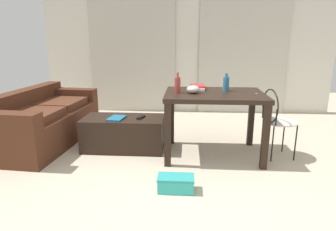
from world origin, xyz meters
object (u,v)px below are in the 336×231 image
object	(u,v)px
bottle_near	(178,85)
craft_table	(214,102)
coffee_table	(124,133)
tv_remote_primary	(141,117)
shoebox	(176,183)
couch	(43,121)
magazine	(117,118)
bottle_far	(226,84)
bowl	(193,89)
book_stack	(198,87)
wire_chair	(275,116)
scissors	(256,94)

from	to	relation	value
bottle_near	craft_table	bearing A→B (deg)	6.29
coffee_table	bottle_near	world-z (taller)	bottle_near
tv_remote_primary	shoebox	world-z (taller)	tv_remote_primary
couch	magazine	bearing A→B (deg)	-11.01
bottle_far	bottle_near	bearing A→B (deg)	-164.56
bowl	book_stack	distance (m)	0.30
coffee_table	book_stack	xyz separation A→B (m)	(0.94, 0.11, 0.59)
craft_table	wire_chair	distance (m)	0.73
bottle_near	bowl	xyz separation A→B (m)	(0.18, -0.00, -0.05)
scissors	shoebox	world-z (taller)	scissors
book_stack	scissors	size ratio (longest dim) A/B	3.11
craft_table	book_stack	size ratio (longest dim) A/B	3.74
bowl	magazine	size ratio (longest dim) A/B	0.58
coffee_table	magazine	xyz separation A→B (m)	(-0.07, -0.07, 0.22)
wire_chair	book_stack	size ratio (longest dim) A/B	2.69
craft_table	bottle_far	xyz separation A→B (m)	(0.14, 0.11, 0.20)
magazine	coffee_table	bearing A→B (deg)	53.58
coffee_table	bottle_near	xyz separation A→B (m)	(0.69, -0.18, 0.66)
wire_chair	bowl	world-z (taller)	bowl
couch	bottle_far	world-z (taller)	bottle_far
bottle_far	book_stack	world-z (taller)	bottle_far
magazine	scissors	bearing A→B (deg)	3.52
wire_chair	scissors	size ratio (longest dim) A/B	8.38
wire_chair	bottle_near	bearing A→B (deg)	-178.72
coffee_table	bottle_far	size ratio (longest dim) A/B	4.78
bottle_near	bottle_far	xyz separation A→B (m)	(0.58, 0.16, -0.00)
tv_remote_primary	coffee_table	bearing A→B (deg)	-166.13
couch	craft_table	bearing A→B (deg)	-6.71
couch	bottle_near	xyz separation A→B (m)	(1.83, -0.31, 0.57)
coffee_table	bottle_far	distance (m)	1.43
tv_remote_primary	bottle_near	bearing A→B (deg)	-1.79
bottle_far	shoebox	bearing A→B (deg)	-118.16
couch	tv_remote_primary	distance (m)	1.37
craft_table	book_stack	bearing A→B (deg)	127.07
wire_chair	bottle_near	size ratio (longest dim) A/B	3.49
couch	bowl	xyz separation A→B (m)	(2.01, -0.32, 0.52)
coffee_table	magazine	size ratio (longest dim) A/B	3.85
book_stack	bowl	bearing A→B (deg)	-103.51
bottle_far	tv_remote_primary	xyz separation A→B (m)	(-1.04, 0.00, -0.44)
couch	magazine	distance (m)	1.09
coffee_table	bottle_far	xyz separation A→B (m)	(1.27, -0.02, 0.66)
scissors	bottle_far	bearing A→B (deg)	146.63
couch	shoebox	xyz separation A→B (m)	(1.85, -1.19, -0.23)
couch	book_stack	world-z (taller)	book_stack
bowl	magazine	bearing A→B (deg)	173.34
craft_table	bottle_far	distance (m)	0.27
scissors	coffee_table	bearing A→B (deg)	172.04
scissors	shoebox	distance (m)	1.39
shoebox	scissors	bearing A→B (deg)	43.88
bottle_far	craft_table	bearing A→B (deg)	-141.96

